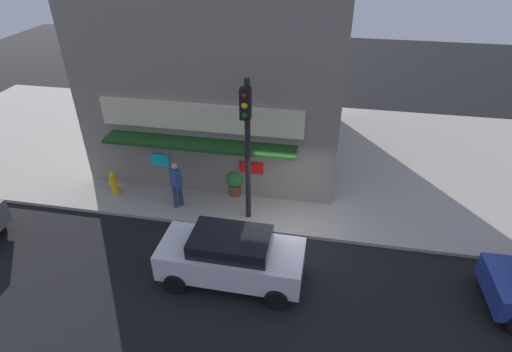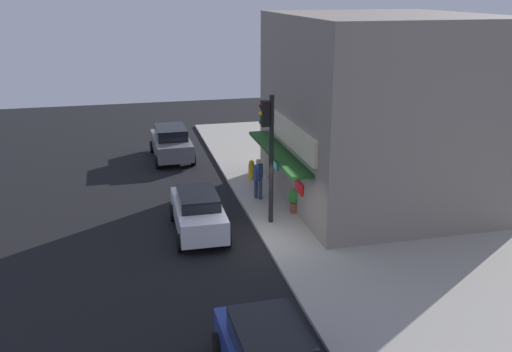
{
  "view_description": "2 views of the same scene",
  "coord_description": "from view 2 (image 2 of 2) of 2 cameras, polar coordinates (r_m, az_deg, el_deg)",
  "views": [
    {
      "loc": [
        0.98,
        -10.6,
        9.07
      ],
      "look_at": [
        -1.14,
        0.81,
        1.74
      ],
      "focal_mm": 28.94,
      "sensor_mm": 36.0,
      "label": 1
    },
    {
      "loc": [
        18.08,
        -4.59,
        8.77
      ],
      "look_at": [
        -2.61,
        0.4,
        1.63
      ],
      "focal_mm": 39.3,
      "sensor_mm": 36.0,
      "label": 2
    }
  ],
  "objects": [
    {
      "name": "ground_plane",
      "position": [
        20.61,
        0.63,
        -6.64
      ],
      "size": [
        55.17,
        55.17,
        0.0
      ],
      "primitive_type": "plane",
      "color": "black"
    },
    {
      "name": "sidewalk",
      "position": [
        22.5,
        14.62,
        -4.87
      ],
      "size": [
        36.78,
        11.17,
        0.12
      ],
      "primitive_type": "cube",
      "color": "#A39E93",
      "rests_on": "ground_plane"
    },
    {
      "name": "corner_building",
      "position": [
        24.28,
        12.42,
        6.7
      ],
      "size": [
        9.47,
        8.85,
        7.69
      ],
      "color": "gray",
      "rests_on": "sidewalk"
    },
    {
      "name": "traffic_light",
      "position": [
        20.86,
        1.3,
        3.4
      ],
      "size": [
        0.32,
        0.58,
        4.99
      ],
      "color": "black",
      "rests_on": "sidewalk"
    },
    {
      "name": "fire_hydrant",
      "position": [
        26.65,
        -0.46,
        0.64
      ],
      "size": [
        0.54,
        0.3,
        0.94
      ],
      "color": "gold",
      "rests_on": "sidewalk"
    },
    {
      "name": "trash_can",
      "position": [
        21.46,
        6.17,
        -4.08
      ],
      "size": [
        0.49,
        0.49,
        0.86
      ],
      "primitive_type": "cylinder",
      "color": "#2D2D2D",
      "rests_on": "sidewalk"
    },
    {
      "name": "pedestrian",
      "position": [
        23.98,
        0.23,
        -0.08
      ],
      "size": [
        0.52,
        0.47,
        1.78
      ],
      "color": "navy",
      "rests_on": "sidewalk"
    },
    {
      "name": "potted_plant_by_doorway",
      "position": [
        25.11,
        4.72,
        -0.23
      ],
      "size": [
        0.76,
        0.76,
        1.03
      ],
      "color": "#59595B",
      "rests_on": "sidewalk"
    },
    {
      "name": "potted_plant_by_window",
      "position": [
        22.73,
        4.06,
        -2.33
      ],
      "size": [
        0.65,
        0.65,
        1.01
      ],
      "color": "brown",
      "rests_on": "sidewalk"
    },
    {
      "name": "parked_car_grey",
      "position": [
        30.55,
        -8.62,
        3.38
      ],
      "size": [
        4.41,
        2.15,
        1.75
      ],
      "color": "slate",
      "rests_on": "ground_plane"
    },
    {
      "name": "parked_car_white",
      "position": [
        21.09,
        -5.91,
        -3.65
      ],
      "size": [
        4.13,
        1.95,
        1.61
      ],
      "color": "silver",
      "rests_on": "ground_plane"
    }
  ]
}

